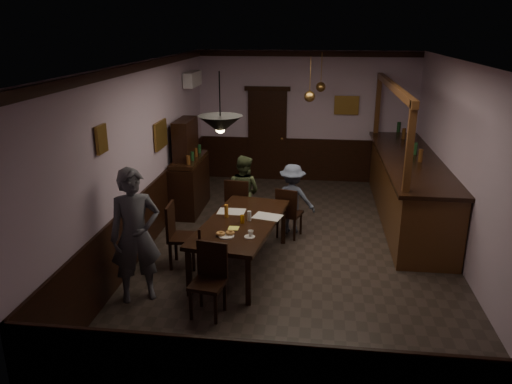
% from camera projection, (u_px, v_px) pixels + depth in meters
% --- Properties ---
extents(room, '(5.01, 8.01, 3.01)m').
position_uv_depth(room, '(299.00, 162.00, 7.76)').
color(room, '#2D2621').
rests_on(room, ground).
extents(dining_table, '(1.33, 2.33, 0.75)m').
position_uv_depth(dining_table, '(241.00, 225.00, 7.45)').
color(dining_table, black).
rests_on(dining_table, ground).
extents(chair_far_left, '(0.49, 0.49, 0.99)m').
position_uv_depth(chair_far_left, '(239.00, 203.00, 8.77)').
color(chair_far_left, black).
rests_on(chair_far_left, ground).
extents(chair_far_right, '(0.49, 0.49, 0.91)m').
position_uv_depth(chair_far_right, '(288.00, 211.00, 8.56)').
color(chair_far_right, black).
rests_on(chair_far_right, ground).
extents(chair_near, '(0.47, 0.47, 0.94)m').
position_uv_depth(chair_near, '(210.00, 276.00, 6.30)').
color(chair_near, black).
rests_on(chair_near, ground).
extents(chair_side, '(0.45, 0.45, 1.00)m').
position_uv_depth(chair_side, '(178.00, 232.00, 7.54)').
color(chair_side, black).
rests_on(chair_side, ground).
extents(person_standing, '(0.79, 0.69, 1.82)m').
position_uv_depth(person_standing, '(136.00, 236.00, 6.51)').
color(person_standing, '#51535D').
rests_on(person_standing, ground).
extents(person_seated_left, '(0.80, 0.73, 1.34)m').
position_uv_depth(person_seated_left, '(243.00, 192.00, 8.99)').
color(person_seated_left, '#404C2D').
rests_on(person_seated_left, ground).
extents(person_seated_right, '(0.86, 0.57, 1.25)m').
position_uv_depth(person_seated_right, '(292.00, 199.00, 8.77)').
color(person_seated_right, '#505A72').
rests_on(person_seated_right, ground).
extents(newspaper_left, '(0.42, 0.31, 0.01)m').
position_uv_depth(newspaper_left, '(231.00, 212.00, 7.80)').
color(newspaper_left, silver).
rests_on(newspaper_left, dining_table).
extents(newspaper_right, '(0.48, 0.40, 0.01)m').
position_uv_depth(newspaper_right, '(268.00, 217.00, 7.60)').
color(newspaper_right, silver).
rests_on(newspaper_right, dining_table).
extents(napkin, '(0.17, 0.17, 0.00)m').
position_uv_depth(napkin, '(234.00, 228.00, 7.17)').
color(napkin, '#F4FE5D').
rests_on(napkin, dining_table).
extents(saucer, '(0.15, 0.15, 0.01)m').
position_uv_depth(saucer, '(250.00, 237.00, 6.87)').
color(saucer, white).
rests_on(saucer, dining_table).
extents(coffee_cup, '(0.09, 0.09, 0.07)m').
position_uv_depth(coffee_cup, '(251.00, 233.00, 6.88)').
color(coffee_cup, white).
rests_on(coffee_cup, saucer).
extents(pastry_plate, '(0.22, 0.22, 0.01)m').
position_uv_depth(pastry_plate, '(226.00, 236.00, 6.89)').
color(pastry_plate, white).
rests_on(pastry_plate, dining_table).
extents(pastry_ring_a, '(0.13, 0.13, 0.04)m').
position_uv_depth(pastry_ring_a, '(221.00, 234.00, 6.90)').
color(pastry_ring_a, '#C68C47').
rests_on(pastry_ring_a, pastry_plate).
extents(pastry_ring_b, '(0.13, 0.13, 0.04)m').
position_uv_depth(pastry_ring_b, '(230.00, 233.00, 6.93)').
color(pastry_ring_b, '#C68C47').
rests_on(pastry_ring_b, pastry_plate).
extents(soda_can, '(0.07, 0.07, 0.12)m').
position_uv_depth(soda_can, '(242.00, 219.00, 7.35)').
color(soda_can, orange).
rests_on(soda_can, dining_table).
extents(beer_glass, '(0.06, 0.06, 0.20)m').
position_uv_depth(beer_glass, '(226.00, 211.00, 7.55)').
color(beer_glass, '#BF721E').
rests_on(beer_glass, dining_table).
extents(water_glass, '(0.06, 0.06, 0.15)m').
position_uv_depth(water_glass, '(249.00, 216.00, 7.43)').
color(water_glass, silver).
rests_on(water_glass, dining_table).
extents(pepper_mill, '(0.04, 0.04, 0.14)m').
position_uv_depth(pepper_mill, '(199.00, 234.00, 6.79)').
color(pepper_mill, black).
rests_on(pepper_mill, dining_table).
extents(sideboard, '(0.49, 1.38, 1.82)m').
position_uv_depth(sideboard, '(189.00, 175.00, 9.81)').
color(sideboard, black).
rests_on(sideboard, ground).
extents(bar_counter, '(1.06, 4.54, 2.54)m').
position_uv_depth(bar_counter, '(408.00, 187.00, 9.36)').
color(bar_counter, '#4E2A14').
rests_on(bar_counter, ground).
extents(door_back, '(0.90, 0.06, 2.10)m').
position_uv_depth(door_back, '(267.00, 136.00, 11.72)').
color(door_back, black).
rests_on(door_back, ground).
extents(ac_unit, '(0.20, 0.85, 0.30)m').
position_uv_depth(ac_unit, '(193.00, 79.00, 10.46)').
color(ac_unit, white).
rests_on(ac_unit, ground).
extents(picture_left_small, '(0.04, 0.28, 0.36)m').
position_uv_depth(picture_left_small, '(101.00, 139.00, 6.33)').
color(picture_left_small, olive).
rests_on(picture_left_small, ground).
extents(picture_left_large, '(0.04, 0.62, 0.48)m').
position_uv_depth(picture_left_large, '(161.00, 135.00, 8.73)').
color(picture_left_large, olive).
rests_on(picture_left_large, ground).
extents(picture_back, '(0.55, 0.04, 0.42)m').
position_uv_depth(picture_back, '(347.00, 105.00, 11.28)').
color(picture_back, olive).
rests_on(picture_back, ground).
extents(pendant_iron, '(0.56, 0.56, 0.76)m').
position_uv_depth(pendant_iron, '(220.00, 125.00, 6.19)').
color(pendant_iron, black).
rests_on(pendant_iron, ground).
extents(pendant_brass_mid, '(0.20, 0.20, 0.81)m').
position_uv_depth(pendant_brass_mid, '(310.00, 96.00, 9.02)').
color(pendant_brass_mid, '#BF8C3F').
rests_on(pendant_brass_mid, ground).
extents(pendant_brass_far, '(0.20, 0.20, 0.81)m').
position_uv_depth(pendant_brass_far, '(321.00, 87.00, 10.39)').
color(pendant_brass_far, '#BF8C3F').
rests_on(pendant_brass_far, ground).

